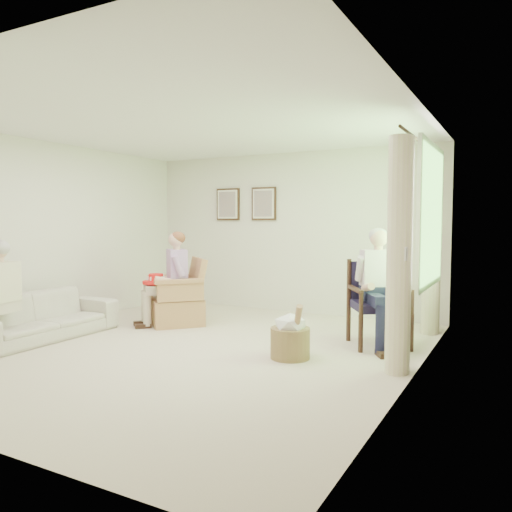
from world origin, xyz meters
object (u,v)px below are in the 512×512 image
object	(u,v)px
wicker_armchair	(178,303)
person_dark	(378,279)
person_wicker	(172,273)
sofa	(39,317)
wood_armchair	(381,300)
hatbox	(290,336)
red_hat	(156,280)

from	to	relation	value
wicker_armchair	person_dark	size ratio (longest dim) A/B	0.70
wicker_armchair	person_wicker	distance (m)	0.47
person_dark	sofa	bearing A→B (deg)	170.69
person_wicker	wood_armchair	bearing A→B (deg)	48.30
hatbox	sofa	bearing A→B (deg)	-167.42
red_hat	wood_armchair	bearing A→B (deg)	8.16
wicker_armchair	person_wicker	size ratio (longest dim) A/B	0.73
wicker_armchair	person_dark	xyz separation A→B (m)	(2.91, 0.01, 0.51)
wicker_armchair	sofa	distance (m)	1.87
sofa	person_dark	distance (m)	4.21
wicker_armchair	hatbox	size ratio (longest dim) A/B	1.52
person_wicker	person_dark	xyz separation A→B (m)	(2.91, 0.14, 0.05)
wood_armchair	red_hat	bearing A→B (deg)	156.07
person_wicker	sofa	bearing A→B (deg)	-80.15
red_hat	person_wicker	bearing A→B (deg)	38.82
wood_armchair	person_wicker	world-z (taller)	person_wicker
red_hat	hatbox	xyz separation A→B (m)	(2.38, -0.64, -0.41)
sofa	person_dark	world-z (taller)	person_dark
wood_armchair	person_wicker	size ratio (longest dim) A/B	0.76
sofa	red_hat	size ratio (longest dim) A/B	5.29
person_dark	wood_armchair	bearing A→B (deg)	57.92
wicker_armchair	sofa	xyz separation A→B (m)	(-0.95, -1.61, -0.02)
sofa	hatbox	xyz separation A→B (m)	(3.15, 0.70, -0.04)
wood_armchair	sofa	size ratio (longest dim) A/B	0.50
wicker_armchair	red_hat	world-z (taller)	wicker_armchair
person_wicker	hatbox	world-z (taller)	person_wicker
person_dark	red_hat	world-z (taller)	person_dark
wood_armchair	red_hat	size ratio (longest dim) A/B	2.65
sofa	person_dark	bearing A→B (deg)	-67.23
sofa	person_dark	xyz separation A→B (m)	(3.85, 1.62, 0.52)
person_wicker	red_hat	distance (m)	0.25
wood_armchair	sofa	world-z (taller)	wood_armchair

